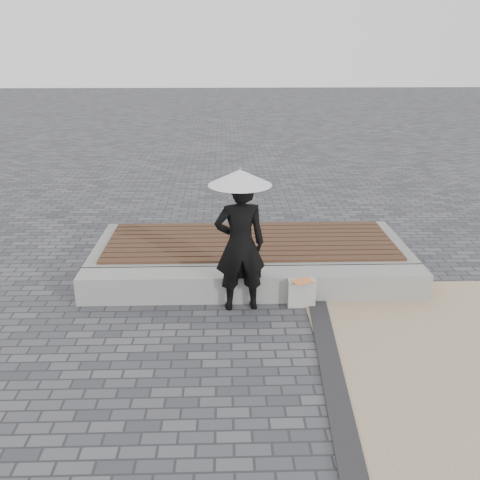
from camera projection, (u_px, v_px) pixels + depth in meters
name	position (u px, v px, depth m)	size (l,w,h in m)	color
ground	(261.00, 358.00, 6.18)	(80.00, 80.00, 0.00)	#535359
edging_band	(334.00, 382.00, 5.73)	(0.25, 5.20, 0.04)	#29292B
seating_ledge	(254.00, 284.00, 7.61)	(5.00, 0.45, 0.40)	#989793
timber_platform	(250.00, 253.00, 8.73)	(5.00, 2.00, 0.40)	gray
timber_decking	(250.00, 241.00, 8.66)	(4.60, 1.80, 0.04)	#553325
woman	(240.00, 245.00, 7.05)	(0.68, 0.45, 1.87)	black
parasol	(240.00, 177.00, 6.73)	(0.82, 0.82, 1.05)	#A7A6AB
handbag	(248.00, 268.00, 7.34)	(0.36, 0.13, 0.25)	black
canvas_tote	(301.00, 293.00, 7.35)	(0.38, 0.16, 0.40)	silver
magazine	(303.00, 281.00, 7.23)	(0.27, 0.20, 0.01)	#F64346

